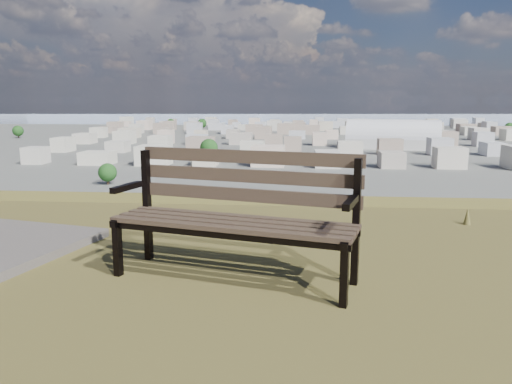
{
  "coord_description": "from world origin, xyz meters",
  "views": [
    {
      "loc": [
        0.59,
        -2.18,
        26.31
      ],
      "look_at": [
        0.11,
        3.3,
        25.3
      ],
      "focal_mm": 35.0,
      "sensor_mm": 36.0,
      "label": 1
    }
  ],
  "objects": [
    {
      "name": "park_bench",
      "position": [
        0.14,
        1.4,
        25.53
      ],
      "size": [
        1.87,
        1.02,
        0.94
      ],
      "rotation": [
        0.0,
        0.0,
        -0.26
      ],
      "color": "#453727",
      "rests_on": "hilltop_mesa"
    },
    {
      "name": "arena",
      "position": [
        52.56,
        282.98,
        4.99
      ],
      "size": [
        53.25,
        30.3,
        21.17
      ],
      "rotation": [
        0.0,
        0.0,
        -0.19
      ],
      "color": "silver",
      "rests_on": "ground"
    },
    {
      "name": "city_blocks",
      "position": [
        0.0,
        394.44,
        3.5
      ],
      "size": [
        395.0,
        361.0,
        7.0
      ],
      "color": "beige",
      "rests_on": "ground"
    },
    {
      "name": "city_trees",
      "position": [
        -26.39,
        319.0,
        4.83
      ],
      "size": [
        406.52,
        387.2,
        9.98
      ],
      "color": "#35251A",
      "rests_on": "ground"
    },
    {
      "name": "bay_water",
      "position": [
        0.0,
        900.0,
        0.0
      ],
      "size": [
        2400.0,
        700.0,
        0.12
      ],
      "primitive_type": "cube",
      "color": "#8293A5",
      "rests_on": "ground"
    },
    {
      "name": "far_hills",
      "position": [
        -60.92,
        1402.93,
        25.47
      ],
      "size": [
        2050.0,
        340.0,
        60.0
      ],
      "color": "#919AB4",
      "rests_on": "ground"
    }
  ]
}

